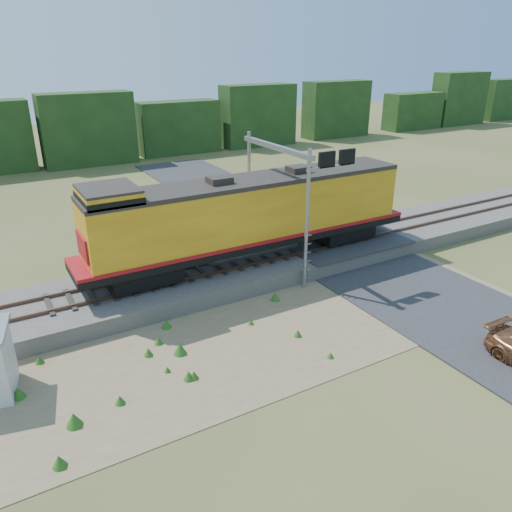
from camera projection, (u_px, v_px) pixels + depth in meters
ground at (298, 330)px, 21.29m from camera, size 140.00×140.00×0.00m
ballast at (233, 271)px, 25.92m from camera, size 70.00×5.00×0.80m
rails at (233, 262)px, 25.74m from camera, size 70.00×1.54×0.16m
dirt_shoulder at (252, 337)px, 20.76m from camera, size 26.00×8.00×0.03m
road at (405, 285)px, 25.07m from camera, size 7.00×66.00×0.86m
tree_line_north at (86, 133)px, 50.42m from camera, size 130.00×3.00×6.50m
weed_clumps at (224, 352)px, 19.76m from camera, size 15.00×6.20×0.56m
locomotive at (248, 215)px, 25.23m from camera, size 18.21×2.78×4.70m
signal_gantry at (289, 176)px, 24.87m from camera, size 2.75×6.20×6.94m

